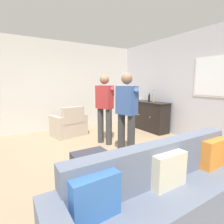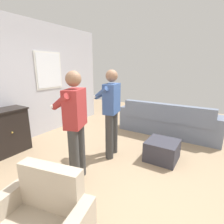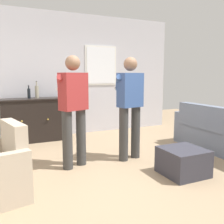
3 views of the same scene
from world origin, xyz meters
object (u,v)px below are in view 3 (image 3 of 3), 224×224
Objects in this scene: bottle_wine_green at (37,92)px; person_standing_right at (130,103)px; bottle_liquor_amber at (29,93)px; ottoman at (183,162)px; person_standing_left at (73,106)px; sideboard_cabinet at (34,120)px.

person_standing_right is (1.20, -1.90, -0.11)m from bottle_wine_green.
ottoman is at bearing -58.31° from bottle_liquor_amber.
person_standing_left is (0.42, -1.84, -0.09)m from bottle_liquor_amber.
ottoman is 0.34× the size of person_standing_left.
person_standing_right is at bearing -53.98° from bottle_liquor_amber.
person_standing_right is (1.29, -1.86, 0.48)m from sideboard_cabinet.
ottoman is 1.24m from person_standing_right.
bottle_liquor_amber is at bearing 121.69° from ottoman.
sideboard_cabinet is 0.79× the size of person_standing_right.
bottle_wine_green is 0.17m from bottle_liquor_amber.
person_standing_right reaches higher than ottoman.
bottle_wine_green reaches higher than bottle_liquor_amber.
ottoman is (1.72, -2.79, -0.84)m from bottle_liquor_amber.
person_standing_left is at bearing -77.11° from bottle_liquor_amber.
bottle_wine_green reaches higher than ottoman.
bottle_wine_green is at bearing 97.75° from person_standing_left.
ottoman is (1.56, -2.82, -0.86)m from bottle_wine_green.
sideboard_cabinet is at bearing 124.89° from person_standing_right.
ottoman is 0.34× the size of person_standing_right.
bottle_liquor_amber is at bearing 102.89° from person_standing_left.
person_standing_left is at bearing -79.03° from sideboard_cabinet.
ottoman is at bearing -61.12° from bottle_wine_green.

